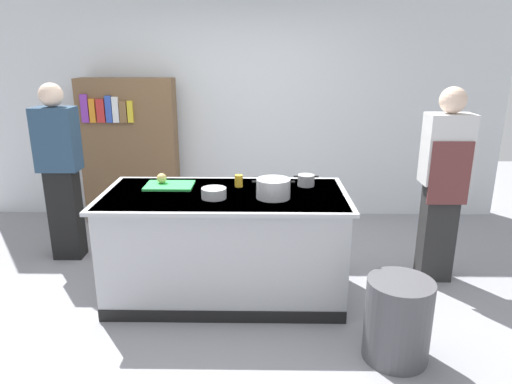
{
  "coord_description": "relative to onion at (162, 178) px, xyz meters",
  "views": [
    {
      "loc": [
        0.31,
        -3.56,
        2.0
      ],
      "look_at": [
        0.25,
        0.2,
        0.85
      ],
      "focal_mm": 32.57,
      "sensor_mm": 36.0,
      "label": 1
    }
  ],
  "objects": [
    {
      "name": "person_guest",
      "position": [
        -1.08,
        0.5,
        -0.05
      ],
      "size": [
        0.38,
        0.24,
        1.72
      ],
      "rotation": [
        0.0,
        0.0,
        -1.26
      ],
      "color": "black",
      "rests_on": "ground_plane"
    },
    {
      "name": "person_chef",
      "position": [
        2.42,
        0.09,
        -0.05
      ],
      "size": [
        0.38,
        0.25,
        1.72
      ],
      "rotation": [
        0.0,
        0.0,
        1.27
      ],
      "color": "#292929",
      "rests_on": "ground_plane"
    },
    {
      "name": "mixing_bowl",
      "position": [
        0.48,
        -0.35,
        -0.02
      ],
      "size": [
        0.2,
        0.2,
        0.08
      ],
      "primitive_type": "cylinder",
      "color": "#B7BABF",
      "rests_on": "counter_island"
    },
    {
      "name": "onion",
      "position": [
        0.0,
        0.0,
        0.0
      ],
      "size": [
        0.08,
        0.08,
        0.08
      ],
      "primitive_type": "sphere",
      "color": "tan",
      "rests_on": "cutting_board"
    },
    {
      "name": "ground_plane",
      "position": [
        0.55,
        -0.22,
        -0.96
      ],
      "size": [
        10.0,
        10.0,
        0.0
      ],
      "primitive_type": "plane",
      "color": "gray"
    },
    {
      "name": "counter_island",
      "position": [
        0.55,
        -0.22,
        -0.5
      ],
      "size": [
        1.98,
        0.98,
        0.9
      ],
      "color": "#B7BABF",
      "rests_on": "ground_plane"
    },
    {
      "name": "sauce_pan",
      "position": [
        1.22,
        0.0,
        -0.01
      ],
      "size": [
        0.21,
        0.14,
        0.1
      ],
      "color": "#99999E",
      "rests_on": "counter_island"
    },
    {
      "name": "cutting_board",
      "position": [
        0.07,
        -0.04,
        -0.05
      ],
      "size": [
        0.4,
        0.28,
        0.02
      ],
      "primitive_type": "cube",
      "color": "green",
      "rests_on": "counter_island"
    },
    {
      "name": "stock_pot",
      "position": [
        0.94,
        -0.33,
        0.01
      ],
      "size": [
        0.33,
        0.26,
        0.15
      ],
      "color": "#B7BABF",
      "rests_on": "counter_island"
    },
    {
      "name": "trash_bin",
      "position": [
        1.76,
        -1.07,
        -0.68
      ],
      "size": [
        0.44,
        0.44,
        0.57
      ],
      "primitive_type": "cylinder",
      "color": "#4C4C51",
      "rests_on": "ground_plane"
    },
    {
      "name": "back_wall",
      "position": [
        0.55,
        1.88,
        0.54
      ],
      "size": [
        6.4,
        0.12,
        3.0
      ],
      "primitive_type": "cube",
      "color": "silver",
      "rests_on": "ground_plane"
    },
    {
      "name": "bookshelf",
      "position": [
        -0.71,
        1.58,
        -0.11
      ],
      "size": [
        1.1,
        0.31,
        1.7
      ],
      "color": "brown",
      "rests_on": "ground_plane"
    },
    {
      "name": "juice_cup",
      "position": [
        0.66,
        -0.03,
        -0.01
      ],
      "size": [
        0.07,
        0.07,
        0.1
      ],
      "primitive_type": "cylinder",
      "color": "yellow",
      "rests_on": "counter_island"
    }
  ]
}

